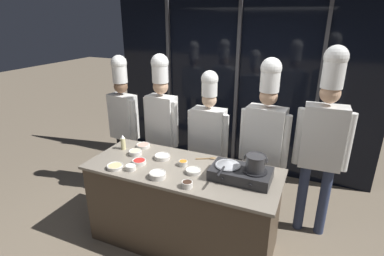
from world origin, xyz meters
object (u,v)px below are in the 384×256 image
(prep_bowl_onion, at_px, (162,156))
(chef_pastry, at_px, (265,133))
(prep_bowl_bean_sprouts, at_px, (193,171))
(prep_bowl_bell_pepper, at_px, (139,162))
(chef_apprentice, at_px, (324,132))
(serving_spoon_slotted, at_px, (210,158))
(squeeze_bottle_oil, at_px, (123,142))
(prep_bowl_noodles, at_px, (135,152))
(prep_bowl_carrots, at_px, (183,163))
(prep_bowl_soy_glaze, at_px, (187,184))
(portable_stove, at_px, (241,173))
(frying_pan, at_px, (228,163))
(stock_pot, at_px, (256,163))
(chef_sous, at_px, (162,116))
(prep_bowl_garlic, at_px, (158,175))
(chef_line, at_px, (208,132))
(prep_bowl_rice, at_px, (131,167))
(prep_bowl_shrimp, at_px, (143,145))
(prep_bowl_ginger, at_px, (115,166))
(chef_head, at_px, (123,114))

(prep_bowl_onion, height_order, chef_pastry, chef_pastry)
(prep_bowl_onion, distance_m, prep_bowl_bean_sprouts, 0.46)
(prep_bowl_bell_pepper, height_order, chef_apprentice, chef_apprentice)
(serving_spoon_slotted, relative_size, chef_apprentice, 0.10)
(squeeze_bottle_oil, xyz_separation_m, prep_bowl_noodles, (0.21, -0.07, -0.05))
(prep_bowl_noodles, height_order, prep_bowl_carrots, prep_bowl_carrots)
(prep_bowl_soy_glaze, relative_size, prep_bowl_noodles, 0.72)
(portable_stove, xyz_separation_m, prep_bowl_bell_pepper, (-1.05, -0.13, -0.03))
(frying_pan, xyz_separation_m, stock_pot, (0.26, 0.00, 0.06))
(squeeze_bottle_oil, bearing_deg, chef_sous, 71.06)
(stock_pot, height_order, prep_bowl_garlic, stock_pot)
(squeeze_bottle_oil, distance_m, chef_pastry, 1.62)
(squeeze_bottle_oil, relative_size, prep_bowl_soy_glaze, 1.69)
(chef_apprentice, bearing_deg, chef_line, -2.87)
(prep_bowl_carrots, relative_size, chef_pastry, 0.05)
(prep_bowl_rice, distance_m, chef_apprentice, 2.02)
(prep_bowl_shrimp, xyz_separation_m, chef_pastry, (1.33, 0.41, 0.22))
(frying_pan, relative_size, prep_bowl_bell_pepper, 2.86)
(prep_bowl_carrots, bearing_deg, prep_bowl_garlic, -110.17)
(chef_pastry, bearing_deg, squeeze_bottle_oil, 24.92)
(squeeze_bottle_oil, bearing_deg, prep_bowl_shrimp, 37.85)
(prep_bowl_ginger, distance_m, chef_pastry, 1.65)
(stock_pot, bearing_deg, prep_bowl_bean_sprouts, -172.51)
(portable_stove, distance_m, chef_head, 1.99)
(serving_spoon_slotted, bearing_deg, prep_bowl_garlic, -118.91)
(frying_pan, bearing_deg, prep_bowl_soy_glaze, -128.99)
(portable_stove, distance_m, stock_pot, 0.19)
(prep_bowl_shrimp, xyz_separation_m, prep_bowl_ginger, (0.02, -0.56, 0.00))
(prep_bowl_noodles, distance_m, prep_bowl_shrimp, 0.22)
(prep_bowl_rice, bearing_deg, prep_bowl_carrots, 33.60)
(chef_sous, bearing_deg, prep_bowl_soy_glaze, 132.67)
(prep_bowl_noodles, distance_m, serving_spoon_slotted, 0.83)
(prep_bowl_rice, bearing_deg, prep_bowl_onion, 64.16)
(prep_bowl_soy_glaze, bearing_deg, stock_pot, 32.47)
(prep_bowl_soy_glaze, bearing_deg, chef_sous, 128.95)
(portable_stove, bearing_deg, chef_head, 158.86)
(prep_bowl_rice, xyz_separation_m, prep_bowl_noodles, (-0.15, 0.31, 0.00))
(portable_stove, distance_m, prep_bowl_carrots, 0.62)
(prep_bowl_shrimp, height_order, chef_apprentice, chef_apprentice)
(prep_bowl_bell_pepper, xyz_separation_m, serving_spoon_slotted, (0.64, 0.40, -0.02))
(prep_bowl_bell_pepper, relative_size, prep_bowl_bean_sprouts, 0.97)
(frying_pan, bearing_deg, prep_bowl_onion, 173.89)
(stock_pot, bearing_deg, chef_sous, 153.29)
(prep_bowl_soy_glaze, relative_size, prep_bowl_shrimp, 0.65)
(prep_bowl_shrimp, bearing_deg, portable_stove, -11.50)
(serving_spoon_slotted, relative_size, chef_head, 0.11)
(prep_bowl_shrimp, relative_size, chef_apprentice, 0.08)
(prep_bowl_rice, xyz_separation_m, chef_pastry, (1.14, 0.94, 0.21))
(chef_head, bearing_deg, prep_bowl_bean_sprouts, 159.04)
(prep_bowl_bean_sprouts, height_order, chef_pastry, chef_pastry)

